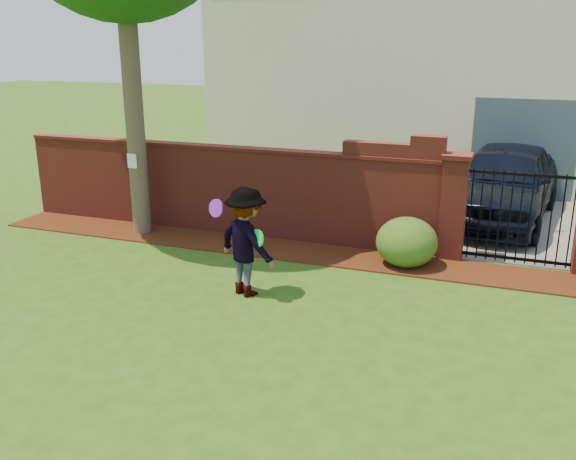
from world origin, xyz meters
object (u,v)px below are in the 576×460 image
(frisbee_purple, at_px, (216,208))
(frisbee_green, at_px, (257,238))
(car, at_px, (501,185))
(man, at_px, (244,242))

(frisbee_purple, xyz_separation_m, frisbee_green, (0.74, -0.17, -0.34))
(car, xyz_separation_m, frisbee_purple, (-3.95, -5.35, 0.50))
(man, relative_size, frisbee_purple, 6.01)
(car, relative_size, man, 2.88)
(man, xyz_separation_m, frisbee_purple, (-0.46, 0.02, 0.48))
(man, height_order, frisbee_purple, man)
(man, distance_m, frisbee_green, 0.35)
(car, relative_size, frisbee_purple, 17.29)
(man, bearing_deg, frisbee_green, 175.44)
(frisbee_purple, bearing_deg, car, 53.58)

